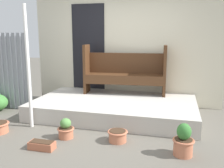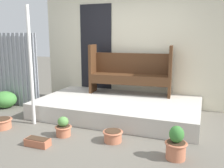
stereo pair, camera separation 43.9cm
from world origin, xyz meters
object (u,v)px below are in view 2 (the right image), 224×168
object	(u,v)px
support_post	(31,67)
flower_pot_middle	(63,128)
bench	(130,70)
flower_pot_far_right	(176,145)
flower_pot_right	(113,136)
shrub_by_fence	(5,100)
flower_pot_left	(2,123)
planter_box_rect	(38,142)

from	to	relation	value
support_post	flower_pot_middle	size ratio (longest dim) A/B	6.53
bench	flower_pot_far_right	xyz separation A→B (m)	(1.26, -2.10, -0.65)
support_post	bench	world-z (taller)	support_post
flower_pot_right	shrub_by_fence	distance (m)	3.05
flower_pot_left	flower_pot_middle	bearing A→B (deg)	4.38
flower_pot_left	flower_pot_middle	size ratio (longest dim) A/B	1.08
bench	flower_pot_right	xyz separation A→B (m)	(0.29, -1.88, -0.75)
flower_pot_right	flower_pot_far_right	bearing A→B (deg)	-12.30
flower_pot_far_right	bench	bearing A→B (deg)	120.99
flower_pot_middle	planter_box_rect	bearing A→B (deg)	-109.54
flower_pot_left	shrub_by_fence	world-z (taller)	shrub_by_fence
flower_pot_right	shrub_by_fence	size ratio (longest dim) A/B	0.57
flower_pot_left	planter_box_rect	xyz separation A→B (m)	(1.02, -0.37, -0.04)
bench	shrub_by_fence	bearing A→B (deg)	-163.86
bench	planter_box_rect	world-z (taller)	bench
flower_pot_left	shrub_by_fence	distance (m)	1.38
support_post	shrub_by_fence	xyz separation A→B (m)	(-1.29, 0.64, -0.88)
bench	flower_pot_left	size ratio (longest dim) A/B	5.21
flower_pot_left	flower_pot_far_right	world-z (taller)	flower_pot_far_right
flower_pot_left	support_post	bearing A→B (deg)	45.86
bench	shrub_by_fence	size ratio (longest dim) A/B	3.33
bench	flower_pot_middle	xyz separation A→B (m)	(-0.54, -1.96, -0.70)
flower_pot_middle	shrub_by_fence	distance (m)	2.30
support_post	flower_pot_right	bearing A→B (deg)	-7.92
bench	flower_pot_left	world-z (taller)	bench
support_post	planter_box_rect	bearing A→B (deg)	-49.64
planter_box_rect	flower_pot_far_right	bearing A→B (deg)	9.25
flower_pot_left	flower_pot_far_right	size ratio (longest dim) A/B	0.76
support_post	flower_pot_far_right	xyz separation A→B (m)	(2.60, -0.44, -0.86)
shrub_by_fence	planter_box_rect	bearing A→B (deg)	-35.84
shrub_by_fence	flower_pot_middle	bearing A→B (deg)	-24.14
flower_pot_far_right	planter_box_rect	bearing A→B (deg)	-170.75
shrub_by_fence	flower_pot_left	bearing A→B (deg)	-48.53
flower_pot_right	shrub_by_fence	xyz separation A→B (m)	(-2.92, 0.87, 0.09)
flower_pot_far_right	flower_pot_middle	bearing A→B (deg)	175.60
planter_box_rect	support_post	bearing A→B (deg)	130.36
support_post	flower_pot_right	size ratio (longest dim) A/B	6.77
flower_pot_right	flower_pot_far_right	size ratio (longest dim) A/B	0.68
support_post	flower_pot_right	distance (m)	1.91
planter_box_rect	flower_pot_right	bearing A→B (deg)	28.08
flower_pot_middle	flower_pot_left	bearing A→B (deg)	-175.62
flower_pot_far_right	flower_pot_left	bearing A→B (deg)	179.09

